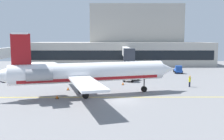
% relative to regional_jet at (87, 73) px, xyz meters
% --- Properties ---
extents(ground, '(120.00, 120.00, 0.11)m').
position_rel_regional_jet_xyz_m(ground, '(5.02, -2.85, -3.44)').
color(ground, slate).
extents(terminal_building, '(55.17, 17.24, 19.00)m').
position_rel_regional_jet_xyz_m(terminal_building, '(8.77, 46.42, 3.81)').
color(terminal_building, '#B7B2A8').
rests_on(terminal_building, ground).
extents(jet_bridge_west, '(2.40, 19.07, 6.13)m').
position_rel_regional_jet_xyz_m(jet_bridge_west, '(7.49, 26.88, 1.36)').
color(jet_bridge_west, silver).
rests_on(jet_bridge_west, ground).
extents(jet_bridge_east, '(2.40, 19.91, 6.14)m').
position_rel_regional_jet_xyz_m(jet_bridge_east, '(-22.00, 26.46, 1.37)').
color(jet_bridge_east, silver).
rests_on(jet_bridge_east, ground).
extents(regional_jet, '(27.36, 23.05, 8.98)m').
position_rel_regional_jet_xyz_m(regional_jet, '(0.00, 0.00, 0.00)').
color(regional_jet, white).
rests_on(regional_jet, ground).
extents(baggage_tug, '(2.27, 4.13, 1.85)m').
position_rel_regional_jet_xyz_m(baggage_tug, '(19.67, 24.21, -2.53)').
color(baggage_tug, '#1E4CB2').
rests_on(baggage_tug, ground).
extents(pushback_tractor, '(3.47, 4.27, 2.27)m').
position_rel_regional_jet_xyz_m(pushback_tractor, '(7.29, 12.51, -2.37)').
color(pushback_tractor, silver).
rests_on(pushback_tractor, ground).
extents(belt_loader, '(3.76, 3.73, 1.97)m').
position_rel_regional_jet_xyz_m(belt_loader, '(-15.97, 13.07, -2.48)').
color(belt_loader, '#19389E').
rests_on(belt_loader, ground).
extents(fuel_tank, '(7.18, 2.65, 2.69)m').
position_rel_regional_jet_xyz_m(fuel_tank, '(-12.49, 24.47, -1.89)').
color(fuel_tank, white).
rests_on(fuel_tank, ground).
extents(marshaller, '(0.66, 0.64, 1.95)m').
position_rel_regional_jet_xyz_m(marshaller, '(17.00, 6.72, -2.40)').
color(marshaller, '#191E33').
rests_on(marshaller, ground).
extents(safety_cone_alpha, '(0.47, 0.47, 0.55)m').
position_rel_regional_jet_xyz_m(safety_cone_alpha, '(5.66, 8.67, -3.14)').
color(safety_cone_alpha, orange).
rests_on(safety_cone_alpha, ground).
extents(safety_cone_bravo, '(0.47, 0.47, 0.55)m').
position_rel_regional_jet_xyz_m(safety_cone_bravo, '(-3.41, 4.01, -3.14)').
color(safety_cone_bravo, orange).
rests_on(safety_cone_bravo, ground).
extents(safety_cone_charlie, '(0.47, 0.47, 0.55)m').
position_rel_regional_jet_xyz_m(safety_cone_charlie, '(-3.96, -1.82, -3.14)').
color(safety_cone_charlie, orange).
rests_on(safety_cone_charlie, ground).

